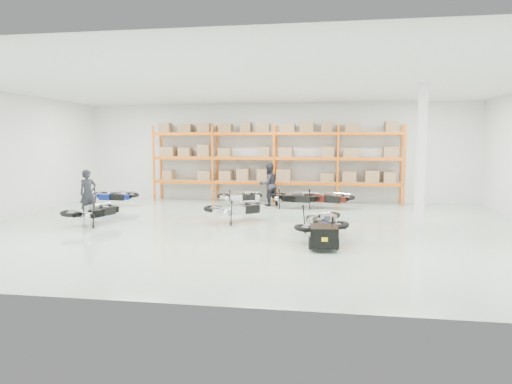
% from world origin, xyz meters
% --- Properties ---
extents(room, '(18.00, 18.00, 18.00)m').
position_xyz_m(room, '(0.00, 0.00, 2.25)').
color(room, '#A5B8A8').
rests_on(room, ground).
extents(pallet_rack, '(11.28, 0.98, 3.62)m').
position_xyz_m(pallet_rack, '(-0.00, 6.45, 2.26)').
color(pallet_rack, '#E1590B').
rests_on(pallet_rack, ground).
extents(structural_column, '(0.25, 0.25, 4.50)m').
position_xyz_m(structural_column, '(5.20, 0.50, 2.25)').
color(structural_column, white).
rests_on(structural_column, ground).
extents(moto_blue_centre, '(1.12, 1.82, 1.10)m').
position_xyz_m(moto_blue_centre, '(2.12, -1.39, 0.52)').
color(moto_blue_centre, '#081B53').
rests_on(moto_blue_centre, ground).
extents(moto_silver_left, '(2.07, 1.99, 1.25)m').
position_xyz_m(moto_silver_left, '(-0.66, 1.03, 0.59)').
color(moto_silver_left, '#AAACB1').
rests_on(moto_silver_left, ground).
extents(moto_black_far_left, '(1.41, 2.03, 1.19)m').
position_xyz_m(moto_black_far_left, '(-5.25, -0.22, 0.56)').
color(moto_black_far_left, black).
rests_on(moto_black_far_left, ground).
extents(moto_touring_right, '(1.20, 2.07, 1.27)m').
position_xyz_m(moto_touring_right, '(2.31, -1.08, 0.60)').
color(moto_touring_right, black).
rests_on(moto_touring_right, ground).
extents(trailer, '(0.76, 1.45, 0.61)m').
position_xyz_m(trailer, '(2.31, -2.68, 0.35)').
color(trailer, black).
rests_on(trailer, ground).
extents(moto_back_a, '(1.94, 1.11, 1.20)m').
position_xyz_m(moto_back_a, '(-6.71, 4.07, 0.57)').
color(moto_back_a, navy).
rests_on(moto_back_a, ground).
extents(moto_back_b, '(1.87, 1.29, 1.10)m').
position_xyz_m(moto_back_b, '(-1.32, 4.93, 0.52)').
color(moto_back_b, '#ADB0B7').
rests_on(moto_back_b, ground).
extents(moto_back_c, '(2.07, 1.31, 1.24)m').
position_xyz_m(moto_back_c, '(1.07, 4.61, 0.59)').
color(moto_back_c, black).
rests_on(moto_back_c, ground).
extents(moto_back_d, '(2.12, 1.59, 1.23)m').
position_xyz_m(moto_back_d, '(2.35, 4.75, 0.58)').
color(moto_back_d, '#3B0E0B').
rests_on(moto_back_d, ground).
extents(person_left, '(0.71, 0.75, 1.73)m').
position_xyz_m(person_left, '(-6.22, 1.18, 0.87)').
color(person_left, black).
rests_on(person_left, ground).
extents(person_back, '(1.13, 1.10, 1.84)m').
position_xyz_m(person_back, '(-0.13, 5.25, 0.92)').
color(person_back, black).
rests_on(person_back, ground).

